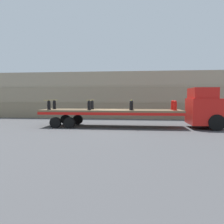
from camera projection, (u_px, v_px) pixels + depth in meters
The scene contains 15 objects.
ground_plane at pixel (111, 127), 16.81m from camera, with size 120.00×120.00×0.00m, color #474749.
rock_cliff at pixel (119, 95), 24.35m from camera, with size 60.00×3.30×5.00m.
truck_cab at pixel (206, 108), 15.92m from camera, with size 2.33×2.67×2.95m.
flatbed_trailer at pixel (103, 112), 16.80m from camera, with size 10.62×2.62×1.32m.
fire_hydrant_black_near_0 at pixel (49, 105), 16.68m from camera, with size 0.31×0.46×0.72m.
fire_hydrant_black_far_0 at pixel (54, 105), 17.78m from camera, with size 0.31×0.46×0.72m.
fire_hydrant_black_near_1 at pixel (89, 105), 16.33m from camera, with size 0.31×0.46×0.72m.
fire_hydrant_black_far_1 at pixel (92, 105), 17.42m from camera, with size 0.31×0.46×0.72m.
fire_hydrant_black_near_2 at pixel (131, 105), 15.97m from camera, with size 0.31×0.46×0.72m.
fire_hydrant_black_far_2 at pixel (132, 105), 17.07m from camera, with size 0.31×0.46×0.72m.
fire_hydrant_red_near_3 at pixel (175, 106), 15.62m from camera, with size 0.31×0.46×0.72m.
fire_hydrant_red_far_3 at pixel (173, 105), 16.72m from camera, with size 0.31×0.46×0.72m.
cargo_strap_rear at pixel (52, 100), 17.20m from camera, with size 0.05×2.72×0.01m.
cargo_strap_middle at pixel (91, 100), 16.85m from camera, with size 0.05×2.72×0.01m.
cargo_strap_front at pixel (131, 100), 16.50m from camera, with size 0.05×2.72×0.01m.
Camera 1 is at (1.98, -16.58, 2.27)m, focal length 35.00 mm.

